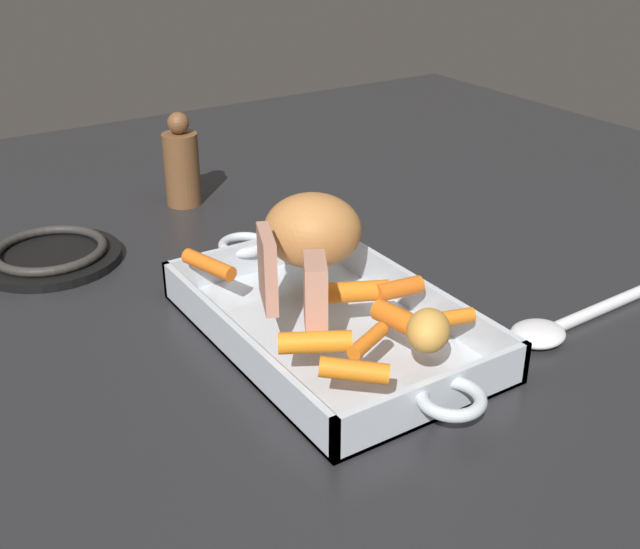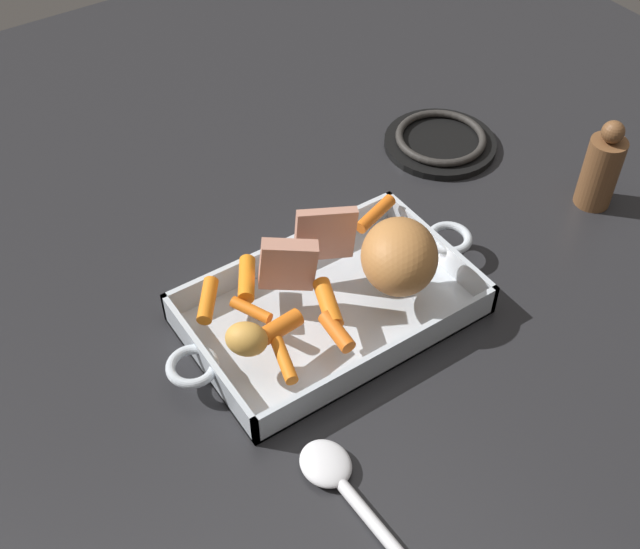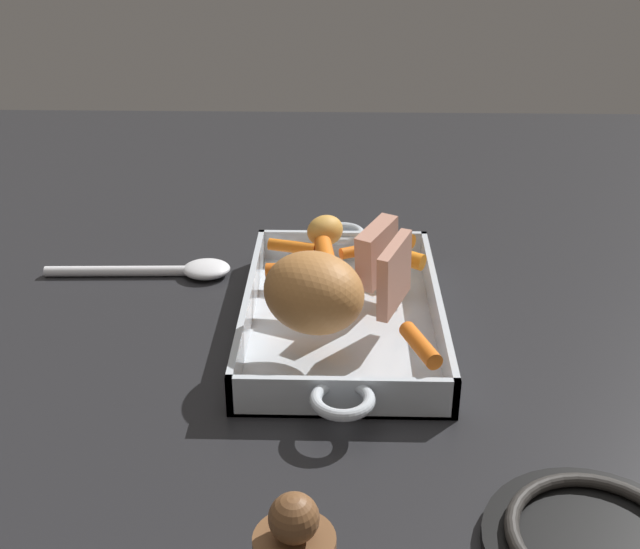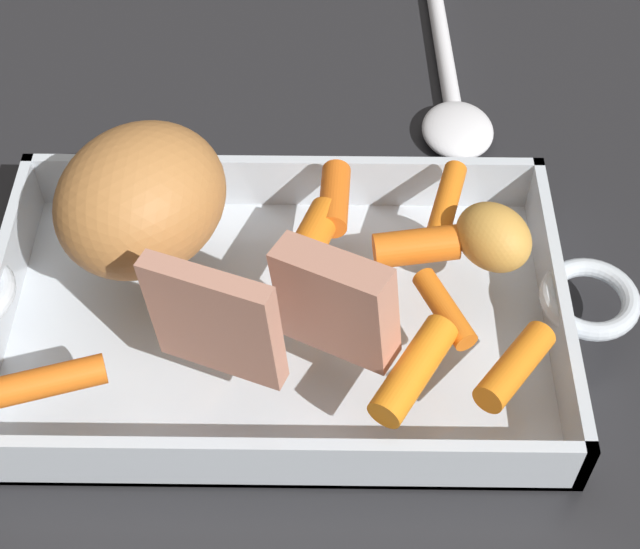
{
  "view_description": "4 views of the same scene",
  "coord_description": "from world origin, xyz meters",
  "px_view_note": "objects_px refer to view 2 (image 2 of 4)",
  "views": [
    {
      "loc": [
        -0.62,
        0.41,
        0.44
      ],
      "look_at": [
        -0.01,
        0.02,
        0.09
      ],
      "focal_mm": 44.27,
      "sensor_mm": 36.0,
      "label": 1
    },
    {
      "loc": [
        -0.39,
        -0.56,
        0.78
      ],
      "look_at": [
        -0.01,
        0.0,
        0.08
      ],
      "focal_mm": 44.93,
      "sensor_mm": 36.0,
      "label": 2
    },
    {
      "loc": [
        0.82,
        -0.01,
        0.48
      ],
      "look_at": [
        -0.02,
        -0.03,
        0.06
      ],
      "focal_mm": 44.9,
      "sensor_mm": 36.0,
      "label": 3
    },
    {
      "loc": [
        -0.03,
        0.37,
        0.51
      ],
      "look_at": [
        -0.03,
        0.0,
        0.06
      ],
      "focal_mm": 53.83,
      "sensor_mm": 36.0,
      "label": 4
    }
  ],
  "objects_px": {
    "baby_carrot_long": "(328,303)",
    "pepper_mill": "(601,169)",
    "pork_roast": "(399,256)",
    "baby_carrot_southwest": "(208,300)",
    "potato_golden_large": "(247,339)",
    "roast_slice_outer": "(288,265)",
    "baby_carrot_southeast": "(281,326)",
    "baby_carrot_center_right": "(247,279)",
    "stove_burner_rear": "(440,141)",
    "baby_carrot_short": "(284,360)",
    "roasting_dish": "(330,309)",
    "baby_carrot_center_left": "(375,214)",
    "baby_carrot_northwest": "(251,310)",
    "baby_carrot_northeast": "(337,332)",
    "roast_slice_thin": "(325,234)",
    "serving_spoon": "(350,493)"
  },
  "relations": [
    {
      "from": "baby_carrot_long",
      "to": "pepper_mill",
      "type": "height_order",
      "value": "pepper_mill"
    },
    {
      "from": "pork_roast",
      "to": "baby_carrot_southwest",
      "type": "xyz_separation_m",
      "value": [
        -0.22,
        0.1,
        -0.03
      ]
    },
    {
      "from": "baby_carrot_long",
      "to": "potato_golden_large",
      "type": "distance_m",
      "value": 0.11
    },
    {
      "from": "roast_slice_outer",
      "to": "baby_carrot_southeast",
      "type": "relative_size",
      "value": 1.31
    },
    {
      "from": "baby_carrot_southeast",
      "to": "baby_carrot_center_right",
      "type": "bearing_deg",
      "value": 86.28
    },
    {
      "from": "baby_carrot_center_right",
      "to": "roast_slice_outer",
      "type": "bearing_deg",
      "value": -32.59
    },
    {
      "from": "pork_roast",
      "to": "stove_burner_rear",
      "type": "height_order",
      "value": "pork_roast"
    },
    {
      "from": "baby_carrot_short",
      "to": "potato_golden_large",
      "type": "bearing_deg",
      "value": 120.47
    },
    {
      "from": "baby_carrot_short",
      "to": "baby_carrot_southeast",
      "type": "height_order",
      "value": "baby_carrot_southeast"
    },
    {
      "from": "baby_carrot_long",
      "to": "roasting_dish",
      "type": "bearing_deg",
      "value": 49.27
    },
    {
      "from": "baby_carrot_center_left",
      "to": "baby_carrot_center_right",
      "type": "height_order",
      "value": "baby_carrot_center_right"
    },
    {
      "from": "baby_carrot_northwest",
      "to": "pepper_mill",
      "type": "distance_m",
      "value": 0.56
    },
    {
      "from": "roast_slice_outer",
      "to": "baby_carrot_southwest",
      "type": "bearing_deg",
      "value": 166.61
    },
    {
      "from": "baby_carrot_northeast",
      "to": "stove_burner_rear",
      "type": "relative_size",
      "value": 0.3
    },
    {
      "from": "potato_golden_large",
      "to": "pepper_mill",
      "type": "distance_m",
      "value": 0.59
    },
    {
      "from": "roast_slice_thin",
      "to": "baby_carrot_southeast",
      "type": "distance_m",
      "value": 0.14
    },
    {
      "from": "baby_carrot_southwest",
      "to": "baby_carrot_center_left",
      "type": "xyz_separation_m",
      "value": [
        0.27,
        0.01,
        -0.0
      ]
    },
    {
      "from": "baby_carrot_southwest",
      "to": "baby_carrot_center_right",
      "type": "bearing_deg",
      "value": 3.98
    },
    {
      "from": "baby_carrot_center_right",
      "to": "serving_spoon",
      "type": "xyz_separation_m",
      "value": [
        -0.05,
        -0.29,
        -0.05
      ]
    },
    {
      "from": "roast_slice_outer",
      "to": "baby_carrot_short",
      "type": "distance_m",
      "value": 0.13
    },
    {
      "from": "roast_slice_outer",
      "to": "roasting_dish",
      "type": "bearing_deg",
      "value": -47.85
    },
    {
      "from": "pepper_mill",
      "to": "stove_burner_rear",
      "type": "bearing_deg",
      "value": 113.27
    },
    {
      "from": "roast_slice_outer",
      "to": "baby_carrot_long",
      "type": "distance_m",
      "value": 0.07
    },
    {
      "from": "roast_slice_thin",
      "to": "potato_golden_large",
      "type": "distance_m",
      "value": 0.18
    },
    {
      "from": "roasting_dish",
      "to": "pork_roast",
      "type": "bearing_deg",
      "value": -20.83
    },
    {
      "from": "baby_carrot_northeast",
      "to": "potato_golden_large",
      "type": "distance_m",
      "value": 0.11
    },
    {
      "from": "baby_carrot_short",
      "to": "stove_burner_rear",
      "type": "distance_m",
      "value": 0.53
    },
    {
      "from": "roasting_dish",
      "to": "baby_carrot_southeast",
      "type": "relative_size",
      "value": 8.65
    },
    {
      "from": "baby_carrot_northwest",
      "to": "baby_carrot_center_right",
      "type": "distance_m",
      "value": 0.05
    },
    {
      "from": "baby_carrot_southeast",
      "to": "serving_spoon",
      "type": "xyz_separation_m",
      "value": [
        -0.04,
        -0.2,
        -0.05
      ]
    },
    {
      "from": "baby_carrot_northeast",
      "to": "baby_carrot_short",
      "type": "distance_m",
      "value": 0.07
    },
    {
      "from": "baby_carrot_southeast",
      "to": "baby_carrot_northwest",
      "type": "bearing_deg",
      "value": 108.1
    },
    {
      "from": "baby_carrot_northwest",
      "to": "baby_carrot_center_left",
      "type": "relative_size",
      "value": 0.76
    },
    {
      "from": "serving_spoon",
      "to": "baby_carrot_southeast",
      "type": "bearing_deg",
      "value": -13.76
    },
    {
      "from": "baby_carrot_northeast",
      "to": "serving_spoon",
      "type": "relative_size",
      "value": 0.22
    },
    {
      "from": "baby_carrot_center_left",
      "to": "potato_golden_large",
      "type": "height_order",
      "value": "potato_golden_large"
    },
    {
      "from": "baby_carrot_long",
      "to": "baby_carrot_short",
      "type": "relative_size",
      "value": 1.09
    },
    {
      "from": "baby_carrot_long",
      "to": "baby_carrot_center_right",
      "type": "xyz_separation_m",
      "value": [
        -0.06,
        0.09,
        -0.0
      ]
    },
    {
      "from": "roasting_dish",
      "to": "stove_burner_rear",
      "type": "height_order",
      "value": "roasting_dish"
    },
    {
      "from": "baby_carrot_northeast",
      "to": "stove_burner_rear",
      "type": "height_order",
      "value": "baby_carrot_northeast"
    },
    {
      "from": "potato_golden_large",
      "to": "stove_burner_rear",
      "type": "distance_m",
      "value": 0.54
    },
    {
      "from": "baby_carrot_southeast",
      "to": "pepper_mill",
      "type": "distance_m",
      "value": 0.54
    },
    {
      "from": "baby_carrot_northwest",
      "to": "pepper_mill",
      "type": "xyz_separation_m",
      "value": [
        0.55,
        -0.05,
        0.01
      ]
    },
    {
      "from": "roasting_dish",
      "to": "stove_burner_rear",
      "type": "bearing_deg",
      "value": 29.71
    },
    {
      "from": "roast_slice_outer",
      "to": "baby_carrot_short",
      "type": "xyz_separation_m",
      "value": [
        -0.07,
        -0.11,
        -0.03
      ]
    },
    {
      "from": "roast_slice_outer",
      "to": "stove_burner_rear",
      "type": "relative_size",
      "value": 0.39
    },
    {
      "from": "roast_slice_thin",
      "to": "baby_carrot_center_right",
      "type": "height_order",
      "value": "roast_slice_thin"
    },
    {
      "from": "baby_carrot_southeast",
      "to": "baby_carrot_short",
      "type": "bearing_deg",
      "value": -118.0
    },
    {
      "from": "serving_spoon",
      "to": "baby_carrot_long",
      "type": "bearing_deg",
      "value": -30.39
    },
    {
      "from": "baby_carrot_short",
      "to": "serving_spoon",
      "type": "xyz_separation_m",
      "value": [
        -0.02,
        -0.16,
        -0.04
      ]
    }
  ]
}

